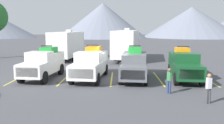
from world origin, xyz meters
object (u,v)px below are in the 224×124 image
pickup_truck_c (134,64)px  camper_trailer_a (67,44)px  pickup_truck_b (91,63)px  person_b (209,86)px  pickup_truck_a (43,63)px  pickup_truck_d (184,64)px  camper_trailer_b (126,43)px  person_a (169,79)px

pickup_truck_c → camper_trailer_a: camper_trailer_a is taller
pickup_truck_c → pickup_truck_b: bearing=-178.5°
pickup_truck_b → camper_trailer_a: bearing=111.4°
person_b → pickup_truck_c: bearing=119.4°
pickup_truck_a → pickup_truck_d: bearing=-0.8°
camper_trailer_b → person_a: camper_trailer_b is taller
pickup_truck_b → person_a: bearing=-38.7°
pickup_truck_b → pickup_truck_a: bearing=178.6°
pickup_truck_c → person_b: pickup_truck_c is taller
pickup_truck_d → pickup_truck_a: bearing=179.2°
pickup_truck_d → camper_trailer_a: bearing=137.0°
camper_trailer_a → person_b: size_ratio=4.67×
pickup_truck_b → person_b: 9.46m
pickup_truck_a → person_b: pickup_truck_a is taller
pickup_truck_a → pickup_truck_b: pickup_truck_b is taller
pickup_truck_d → person_a: (-2.05, -4.25, -0.27)m
pickup_truck_c → camper_trailer_a: (-7.75, 10.73, 0.85)m
pickup_truck_a → camper_trailer_b: (7.01, 10.90, 0.89)m
person_a → person_b: size_ratio=0.97×
person_b → pickup_truck_b: bearing=138.6°
pickup_truck_b → camper_trailer_a: camper_trailer_a is taller
pickup_truck_a → camper_trailer_a: bearing=92.0°
pickup_truck_d → camper_trailer_a: size_ratio=0.77×
pickup_truck_c → camper_trailer_a: size_ratio=0.78×
pickup_truck_a → person_b: bearing=-30.1°
pickup_truck_c → camper_trailer_b: (-0.36, 10.90, 0.94)m
camper_trailer_b → person_b: bearing=-77.1°
pickup_truck_b → pickup_truck_d: size_ratio=1.01×
pickup_truck_a → pickup_truck_d: pickup_truck_a is taller
pickup_truck_a → person_a: 10.24m
pickup_truck_a → camper_trailer_b: bearing=57.3°
pickup_truck_d → person_a: pickup_truck_d is taller
pickup_truck_b → person_a: 6.90m
camper_trailer_a → person_b: camper_trailer_a is taller
pickup_truck_c → pickup_truck_d: 3.92m
pickup_truck_c → person_a: (1.87, -4.40, -0.24)m
pickup_truck_c → camper_trailer_b: camper_trailer_b is taller
camper_trailer_a → person_b: (11.33, -17.08, -1.06)m
pickup_truck_b → camper_trailer_b: (3.15, 10.99, 0.87)m
pickup_truck_c → pickup_truck_a: bearing=180.0°
pickup_truck_a → pickup_truck_d: (11.29, -0.15, -0.01)m
pickup_truck_a → person_a: (9.24, -4.40, -0.29)m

